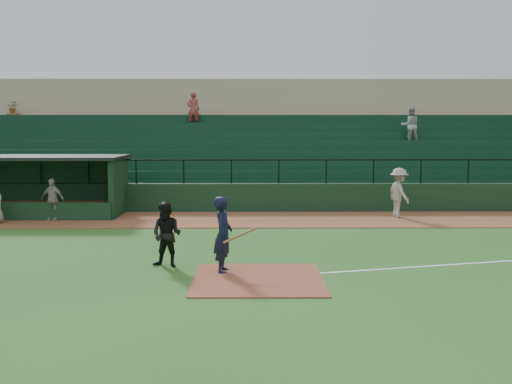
{
  "coord_description": "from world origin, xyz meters",
  "views": [
    {
      "loc": [
        -0.14,
        -14.12,
        3.46
      ],
      "look_at": [
        0.0,
        5.0,
        1.4
      ],
      "focal_mm": 40.69,
      "sensor_mm": 36.0,
      "label": 1
    }
  ],
  "objects": [
    {
      "name": "ground",
      "position": [
        0.0,
        0.0,
        0.0
      ],
      "size": [
        90.0,
        90.0,
        0.0
      ],
      "primitive_type": "plane",
      "color": "#29591C",
      "rests_on": "ground"
    },
    {
      "name": "warning_track",
      "position": [
        0.0,
        8.0,
        0.01
      ],
      "size": [
        40.0,
        4.0,
        0.03
      ],
      "primitive_type": "cube",
      "color": "brown",
      "rests_on": "ground"
    },
    {
      "name": "home_plate_dirt",
      "position": [
        0.0,
        -1.0,
        0.01
      ],
      "size": [
        3.0,
        3.0,
        0.03
      ],
      "primitive_type": "cube",
      "color": "brown",
      "rests_on": "ground"
    },
    {
      "name": "stadium_structure",
      "position": [
        0.0,
        16.46,
        2.3
      ],
      "size": [
        38.0,
        13.08,
        6.4
      ],
      "color": "black",
      "rests_on": "ground"
    },
    {
      "name": "dugout",
      "position": [
        -9.75,
        9.56,
        1.33
      ],
      "size": [
        8.9,
        3.2,
        2.42
      ],
      "color": "black",
      "rests_on": "ground"
    },
    {
      "name": "batter_at_plate",
      "position": [
        -0.83,
        -0.3,
        0.93
      ],
      "size": [
        1.05,
        0.73,
        1.87
      ],
      "color": "black",
      "rests_on": "ground"
    },
    {
      "name": "umpire",
      "position": [
        -2.29,
        0.3,
        0.83
      ],
      "size": [
        0.96,
        0.85,
        1.65
      ],
      "primitive_type": "imported",
      "rotation": [
        0.0,
        0.0,
        -0.32
      ],
      "color": "black",
      "rests_on": "ground"
    },
    {
      "name": "runner",
      "position": [
        5.63,
        8.38,
        1.0
      ],
      "size": [
        1.02,
        1.4,
        1.94
      ],
      "primitive_type": "imported",
      "rotation": [
        0.0,
        0.0,
        1.83
      ],
      "color": "#9C9792",
      "rests_on": "warning_track"
    },
    {
      "name": "dugout_player_a",
      "position": [
        -7.71,
        7.74,
        0.83
      ],
      "size": [
        0.99,
        0.56,
        1.6
      ],
      "primitive_type": "imported",
      "rotation": [
        0.0,
        0.0,
        -0.19
      ],
      "color": "#9D9893",
      "rests_on": "warning_track"
    }
  ]
}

